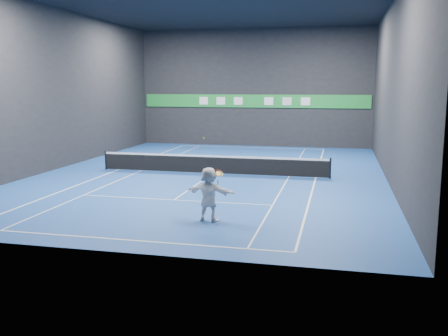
% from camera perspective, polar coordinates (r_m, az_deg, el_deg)
% --- Properties ---
extents(ground, '(26.00, 26.00, 0.00)m').
position_cam_1_polar(ground, '(26.82, -1.35, -0.66)').
color(ground, '#1A4594').
rests_on(ground, ground).
extents(ceiling, '(26.00, 26.00, 0.00)m').
position_cam_1_polar(ceiling, '(26.76, -1.43, 18.68)').
color(ceiling, black).
rests_on(ceiling, ground).
extents(wall_back, '(18.00, 0.10, 9.00)m').
position_cam_1_polar(wall_back, '(39.13, 3.42, 9.11)').
color(wall_back, black).
rests_on(wall_back, ground).
extents(wall_front, '(18.00, 0.10, 9.00)m').
position_cam_1_polar(wall_front, '(14.20, -14.74, 8.35)').
color(wall_front, black).
rests_on(wall_front, ground).
extents(wall_left, '(0.10, 26.00, 9.00)m').
position_cam_1_polar(wall_left, '(29.95, -18.50, 8.57)').
color(wall_left, black).
rests_on(wall_left, ground).
extents(wall_right, '(0.10, 26.00, 9.00)m').
position_cam_1_polar(wall_right, '(25.69, 18.67, 8.50)').
color(wall_right, black).
rests_on(wall_right, ground).
extents(baseline_near, '(10.98, 0.08, 0.01)m').
position_cam_1_polar(baseline_near, '(15.89, -12.19, -7.95)').
color(baseline_near, white).
rests_on(baseline_near, ground).
extents(baseline_far, '(10.98, 0.08, 0.01)m').
position_cam_1_polar(baseline_far, '(38.33, 3.08, 2.37)').
color(baseline_far, white).
rests_on(baseline_far, ground).
extents(sideline_doubles_left, '(0.08, 23.78, 0.01)m').
position_cam_1_polar(sideline_doubles_left, '(28.67, -12.04, -0.21)').
color(sideline_doubles_left, white).
rests_on(sideline_doubles_left, ground).
extents(sideline_doubles_right, '(0.08, 23.78, 0.01)m').
position_cam_1_polar(sideline_doubles_right, '(26.02, 10.44, -1.12)').
color(sideline_doubles_right, white).
rests_on(sideline_doubles_right, ground).
extents(sideline_singles_left, '(0.06, 23.78, 0.01)m').
position_cam_1_polar(sideline_singles_left, '(28.11, -9.49, -0.32)').
color(sideline_singles_left, white).
rests_on(sideline_singles_left, ground).
extents(sideline_singles_right, '(0.06, 23.78, 0.01)m').
position_cam_1_polar(sideline_singles_right, '(26.12, 7.42, -1.01)').
color(sideline_singles_right, white).
rests_on(sideline_singles_right, ground).
extents(service_line_near, '(8.23, 0.06, 0.01)m').
position_cam_1_polar(service_line_near, '(20.81, -5.75, -3.65)').
color(service_line_near, white).
rests_on(service_line_near, ground).
extents(service_line_far, '(8.23, 0.06, 0.01)m').
position_cam_1_polar(service_line_far, '(32.98, 1.42, 1.24)').
color(service_line_far, white).
rests_on(service_line_far, ground).
extents(center_service_line, '(0.06, 12.80, 0.01)m').
position_cam_1_polar(center_service_line, '(26.82, -1.35, -0.66)').
color(center_service_line, white).
rests_on(center_service_line, ground).
extents(player, '(1.84, 0.87, 1.91)m').
position_cam_1_polar(player, '(17.38, -1.74, -3.00)').
color(player, white).
rests_on(player, ground).
extents(tennis_ball, '(0.07, 0.07, 0.07)m').
position_cam_1_polar(tennis_ball, '(17.12, -2.33, 3.42)').
color(tennis_ball, '#B3D122').
rests_on(tennis_ball, player).
extents(tennis_net, '(12.50, 0.10, 1.07)m').
position_cam_1_polar(tennis_net, '(26.73, -1.36, 0.48)').
color(tennis_net, black).
rests_on(tennis_net, ground).
extents(sponsor_banner, '(17.64, 0.11, 1.00)m').
position_cam_1_polar(sponsor_banner, '(39.09, 3.39, 7.65)').
color(sponsor_banner, green).
rests_on(sponsor_banner, wall_back).
extents(tennis_racket, '(0.44, 0.34, 0.62)m').
position_cam_1_polar(tennis_racket, '(17.21, -0.71, -0.73)').
color(tennis_racket, red).
rests_on(tennis_racket, player).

